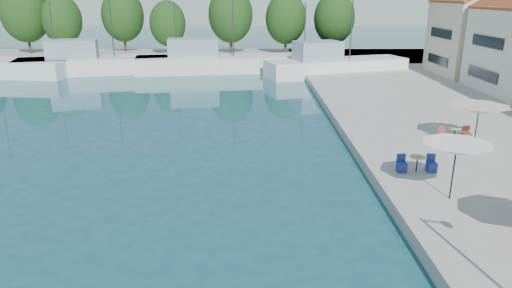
{
  "coord_description": "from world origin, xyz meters",
  "views": [
    {
      "loc": [
        0.4,
        3.6,
        8.46
      ],
      "look_at": [
        0.6,
        26.0,
        1.14
      ],
      "focal_mm": 32.0,
      "sensor_mm": 36.0,
      "label": 1
    }
  ],
  "objects_px": {
    "trawler_04": "(333,66)",
    "umbrella_cream": "(479,110)",
    "trawler_02": "(95,64)",
    "umbrella_white": "(456,149)",
    "trawler_03": "(213,63)"
  },
  "relations": [
    {
      "from": "trawler_04",
      "to": "umbrella_cream",
      "type": "relative_size",
      "value": 5.11
    },
    {
      "from": "trawler_02",
      "to": "umbrella_white",
      "type": "xyz_separation_m",
      "value": [
        25.86,
        -35.18,
        1.65
      ]
    },
    {
      "from": "trawler_02",
      "to": "trawler_03",
      "type": "height_order",
      "value": "same"
    },
    {
      "from": "umbrella_white",
      "to": "umbrella_cream",
      "type": "xyz_separation_m",
      "value": [
        4.32,
        7.13,
        -0.17
      ]
    },
    {
      "from": "trawler_04",
      "to": "umbrella_white",
      "type": "bearing_deg",
      "value": -109.39
    },
    {
      "from": "trawler_02",
      "to": "umbrella_white",
      "type": "distance_m",
      "value": 43.7
    },
    {
      "from": "trawler_02",
      "to": "trawler_03",
      "type": "distance_m",
      "value": 13.42
    },
    {
      "from": "umbrella_cream",
      "to": "trawler_02",
      "type": "bearing_deg",
      "value": 137.09
    },
    {
      "from": "umbrella_cream",
      "to": "umbrella_white",
      "type": "bearing_deg",
      "value": -121.2
    },
    {
      "from": "trawler_03",
      "to": "umbrella_white",
      "type": "relative_size",
      "value": 6.96
    },
    {
      "from": "umbrella_white",
      "to": "trawler_04",
      "type": "bearing_deg",
      "value": 88.43
    },
    {
      "from": "trawler_02",
      "to": "trawler_03",
      "type": "relative_size",
      "value": 0.96
    },
    {
      "from": "umbrella_white",
      "to": "trawler_03",
      "type": "bearing_deg",
      "value": 109.02
    },
    {
      "from": "trawler_03",
      "to": "trawler_02",
      "type": "bearing_deg",
      "value": 176.55
    },
    {
      "from": "trawler_03",
      "to": "trawler_04",
      "type": "height_order",
      "value": "same"
    }
  ]
}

